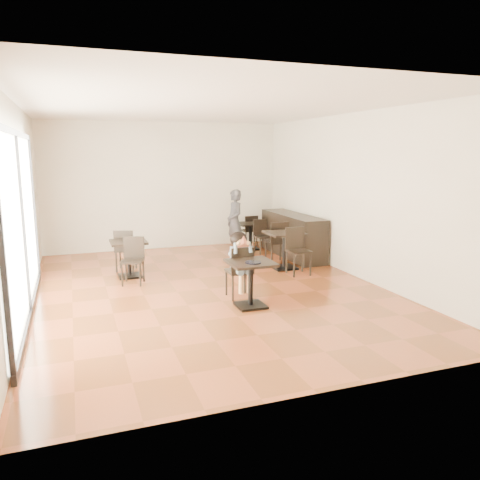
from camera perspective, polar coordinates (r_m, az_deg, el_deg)
name	(u,v)px	position (r m, az deg, el deg)	size (l,w,h in m)	color
floor	(209,289)	(8.55, -3.79, -5.94)	(6.00, 8.00, 0.01)	brown
ceiling	(207,106)	(8.23, -4.07, 15.93)	(6.00, 8.00, 0.01)	white
wall_back	(165,186)	(12.12, -9.16, 6.52)	(6.00, 0.01, 3.20)	white
wall_front	(323,240)	(4.56, 10.04, -0.01)	(6.00, 0.01, 3.20)	white
wall_left	(20,207)	(7.96, -25.20, 3.61)	(0.01, 8.00, 3.20)	white
wall_right	(355,196)	(9.51, 13.82, 5.27)	(0.01, 8.00, 3.20)	white
storefront_window	(21,225)	(7.49, -25.18, 1.69)	(0.04, 4.50, 2.60)	white
child_table	(251,284)	(7.46, 1.31, -5.42)	(0.70, 0.70, 0.74)	black
child_chair	(239,272)	(7.94, -0.12, -3.87)	(0.40, 0.40, 0.89)	black
child	(239,265)	(7.91, -0.12, -3.06)	(0.40, 0.56, 1.12)	gray
plate	(253,262)	(7.28, 1.60, -2.75)	(0.25, 0.25, 0.02)	black
pizza_slice	(243,243)	(7.65, 0.36, -0.38)	(0.26, 0.20, 0.06)	tan
adult_patron	(235,222)	(11.39, -0.65, 2.25)	(0.57, 0.37, 1.56)	#3F3E44
cafe_table_mid	(284,250)	(9.95, 5.42, -1.27)	(0.74, 0.74, 0.79)	black
cafe_table_left	(129,259)	(9.50, -13.36, -2.26)	(0.69, 0.69, 0.73)	black
cafe_table_back	(250,236)	(11.92, 1.25, 0.48)	(0.64, 0.64, 0.68)	black
chair_mid_a	(276,242)	(10.45, 4.44, -0.24)	(0.42, 0.42, 0.94)	black
chair_mid_b	(299,252)	(9.48, 7.17, -1.41)	(0.42, 0.42, 0.94)	black
chair_left_a	(126,250)	(10.02, -13.74, -1.19)	(0.39, 0.39, 0.87)	black
chair_left_b	(133,261)	(8.95, -12.97, -2.55)	(0.39, 0.39, 0.87)	black
chair_back_a	(249,231)	(12.35, 1.08, 1.16)	(0.37, 0.37, 0.82)	black
chair_back_b	(263,237)	(11.45, 2.84, 0.40)	(0.37, 0.37, 0.82)	black
service_counter	(293,235)	(11.20, 6.43, 0.59)	(0.60, 2.40, 1.00)	black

